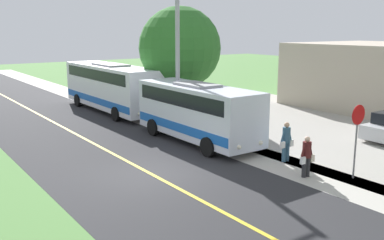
% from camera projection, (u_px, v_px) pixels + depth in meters
% --- Properties ---
extents(ground_plane, '(120.00, 120.00, 0.00)m').
position_uv_depth(ground_plane, '(151.00, 174.00, 17.28)').
color(ground_plane, '#548442').
extents(road_surface, '(8.00, 100.00, 0.01)m').
position_uv_depth(road_surface, '(151.00, 174.00, 17.28)').
color(road_surface, '#28282B').
rests_on(road_surface, ground).
extents(sidewalk, '(2.40, 100.00, 0.01)m').
position_uv_depth(sidewalk, '(248.00, 153.00, 20.22)').
color(sidewalk, '#B2ADA3').
rests_on(sidewalk, ground).
extents(road_centre_line, '(0.16, 100.00, 0.00)m').
position_uv_depth(road_centre_line, '(151.00, 174.00, 17.28)').
color(road_centre_line, gold).
rests_on(road_centre_line, ground).
extents(shuttle_bus_front, '(2.55, 7.93, 2.98)m').
position_uv_depth(shuttle_bus_front, '(197.00, 110.00, 21.87)').
color(shuttle_bus_front, silver).
rests_on(shuttle_bus_front, ground).
extents(transit_bus_rear, '(2.75, 10.47, 3.29)m').
position_uv_depth(transit_bus_rear, '(111.00, 85.00, 30.03)').
color(transit_bus_rear, white).
rests_on(transit_bus_rear, ground).
extents(pedestrian_with_bags, '(0.72, 0.34, 1.62)m').
position_uv_depth(pedestrian_with_bags, '(307.00, 155.00, 16.79)').
color(pedestrian_with_bags, '#262628').
rests_on(pedestrian_with_bags, ground).
extents(pedestrian_waiting, '(0.72, 0.34, 1.74)m').
position_uv_depth(pedestrian_waiting, '(286.00, 140.00, 18.73)').
color(pedestrian_waiting, '#335972').
rests_on(pedestrian_waiting, ground).
extents(stop_sign, '(0.76, 0.07, 2.88)m').
position_uv_depth(stop_sign, '(357.00, 129.00, 16.37)').
color(stop_sign, slate).
rests_on(stop_sign, ground).
extents(street_light_pole, '(1.97, 0.24, 8.65)m').
position_uv_depth(street_light_pole, '(176.00, 46.00, 23.52)').
color(street_light_pole, '#9E9EA3').
rests_on(street_light_pole, ground).
extents(tree_curbside, '(5.23, 5.23, 7.05)m').
position_uv_depth(tree_curbside, '(180.00, 48.00, 27.69)').
color(tree_curbside, brown).
rests_on(tree_curbside, ground).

